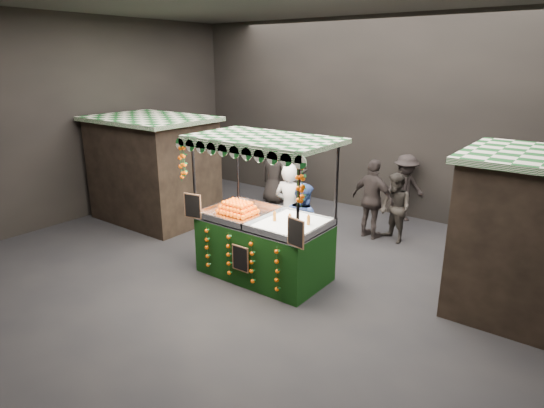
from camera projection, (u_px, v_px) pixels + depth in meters
The scene contains 11 objects.
ground at pixel (269, 277), 8.72m from camera, with size 12.00×12.00×0.00m, color black.
market_hall at pixel (268, 94), 7.71m from camera, with size 12.10×10.10×5.05m.
neighbour_stall_left at pixel (154, 168), 11.61m from camera, with size 3.00×2.20×2.60m.
juice_stall at pixel (263, 235), 8.53m from camera, with size 2.73×1.61×2.65m.
vendor_grey at pixel (290, 210), 9.49m from camera, with size 0.74×0.50×1.95m.
vendor_blue at pixel (303, 223), 9.13m from camera, with size 0.97×0.86×1.66m.
shopper_0 at pixel (296, 179), 12.10m from camera, with size 0.74×0.55×1.87m.
shopper_1 at pixel (395, 208), 10.23m from camera, with size 0.95×0.88×1.56m.
shopper_2 at pixel (373, 199), 10.41m from camera, with size 1.13×0.61×1.83m.
shopper_3 at pixel (405, 188), 11.53m from camera, with size 1.14×1.27×1.71m.
shopper_4 at pixel (274, 174), 13.07m from camera, with size 0.86×0.60×1.68m.
Camera 1 is at (4.78, -6.30, 3.94)m, focal length 30.46 mm.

